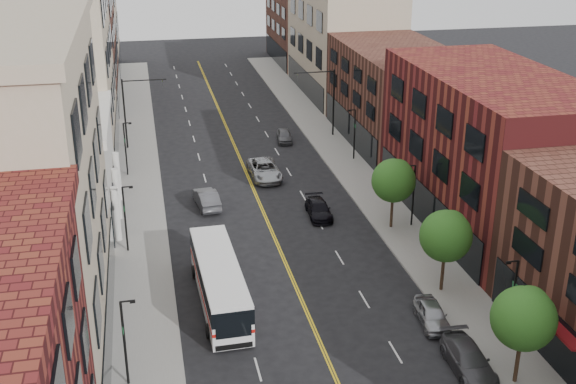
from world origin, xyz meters
TOP-DOWN VIEW (x-y plane):
  - sidewalk_left at (-10.00, 35.00)m, footprint 4.00×110.00m
  - sidewalk_right at (10.00, 35.00)m, footprint 4.00×110.00m
  - bldg_l_tanoffice at (-17.00, 13.00)m, footprint 10.00×22.00m
  - bldg_l_white at (-17.00, 31.00)m, footprint 10.00×14.00m
  - bldg_l_far_a at (-17.00, 48.00)m, footprint 10.00×20.00m
  - bldg_l_far_b at (-17.00, 68.00)m, footprint 10.00×20.00m
  - bldg_l_far_c at (-17.00, 86.00)m, footprint 10.00×16.00m
  - bldg_r_mid at (17.00, 24.00)m, footprint 10.00×22.00m
  - bldg_r_far_a at (17.00, 45.00)m, footprint 10.00×20.00m
  - bldg_r_far_b at (17.00, 66.00)m, footprint 10.00×22.00m
  - bldg_r_far_c at (17.00, 86.00)m, footprint 10.00×18.00m
  - tree_r_1 at (9.39, 4.07)m, footprint 3.40×3.40m
  - tree_r_2 at (9.39, 14.07)m, footprint 3.40×3.40m
  - tree_r_3 at (9.39, 24.07)m, footprint 3.40×3.40m
  - lamp_l_1 at (-10.95, 8.00)m, footprint 0.81×0.55m
  - lamp_l_2 at (-10.95, 24.00)m, footprint 0.81×0.55m
  - lamp_l_3 at (-10.95, 40.00)m, footprint 0.81×0.55m
  - lamp_r_1 at (10.95, 8.00)m, footprint 0.81×0.55m
  - lamp_r_2 at (10.95, 24.00)m, footprint 0.81×0.55m
  - lamp_r_3 at (10.95, 40.00)m, footprint 0.81×0.55m
  - signal_mast_left at (-10.27, 48.00)m, footprint 4.49×0.18m
  - signal_mast_right at (10.27, 48.00)m, footprint 4.49×0.18m
  - city_bus at (-5.22, 15.44)m, footprint 2.96×11.33m
  - car_parked_mid at (7.31, 5.56)m, footprint 2.17×4.93m
  - car_parked_far at (7.15, 10.40)m, footprint 1.96×4.08m
  - car_lane_behind at (-4.47, 31.24)m, footprint 2.11×4.78m
  - car_lane_a at (4.28, 27.42)m, footprint 1.97×4.44m
  - car_lane_b at (1.50, 36.98)m, footprint 2.75×5.77m
  - car_lane_c at (5.42, 47.16)m, footprint 1.96×3.93m

SIDE VIEW (x-z plane):
  - sidewalk_left at x=-10.00m, z-range 0.00..0.15m
  - sidewalk_right at x=10.00m, z-range 0.00..0.15m
  - car_lane_a at x=4.28m, z-range 0.00..1.27m
  - car_lane_c at x=5.42m, z-range 0.00..1.28m
  - car_parked_far at x=7.15m, z-range 0.00..1.34m
  - car_parked_mid at x=7.31m, z-range 0.00..1.41m
  - car_lane_behind at x=-4.47m, z-range 0.00..1.53m
  - car_lane_b at x=1.50m, z-range 0.00..1.59m
  - city_bus at x=-5.22m, z-range 0.24..3.13m
  - lamp_l_1 at x=-10.95m, z-range 0.45..5.50m
  - lamp_l_2 at x=-10.95m, z-range 0.45..5.50m
  - lamp_l_3 at x=-10.95m, z-range 0.45..5.50m
  - lamp_r_1 at x=10.95m, z-range 0.45..5.50m
  - lamp_r_2 at x=10.95m, z-range 0.45..5.50m
  - lamp_r_3 at x=10.95m, z-range 0.45..5.50m
  - bldg_l_white at x=-17.00m, z-range 0.00..8.00m
  - tree_r_1 at x=9.39m, z-range 1.33..6.92m
  - tree_r_2 at x=9.39m, z-range 1.33..6.92m
  - tree_r_3 at x=9.39m, z-range 1.33..6.92m
  - signal_mast_left at x=-10.27m, z-range 1.05..8.25m
  - signal_mast_right at x=10.27m, z-range 1.05..8.25m
  - bldg_r_far_a at x=17.00m, z-range 0.00..10.00m
  - bldg_r_far_c at x=17.00m, z-range 0.00..11.00m
  - bldg_r_mid at x=17.00m, z-range 0.00..12.00m
  - bldg_r_far_b at x=17.00m, z-range 0.00..14.00m
  - bldg_l_far_b at x=-17.00m, z-range 0.00..15.00m
  - bldg_l_tanoffice at x=-17.00m, z-range 0.00..18.00m
  - bldg_l_far_a at x=-17.00m, z-range 0.00..18.00m
  - bldg_l_far_c at x=-17.00m, z-range 0.00..20.00m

